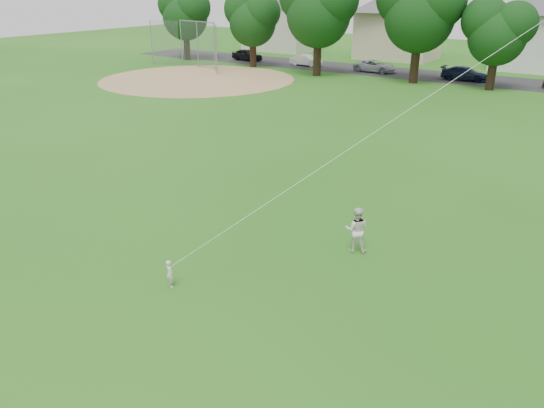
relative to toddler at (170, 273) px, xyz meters
The scene contains 8 objects.
ground 2.61m from the toddler, ahead, with size 160.00×160.00×0.00m, color #1E5D15.
street 42.35m from the toddler, 86.54° to the left, with size 90.00×7.00×0.01m, color #2D2D30.
dirt_infield 36.73m from the toddler, 129.67° to the left, with size 18.00×18.00×0.02m, color #9E7F51.
toddler is the anchor object (origin of this frame).
older_boy 6.16m from the toddler, 54.66° to the left, with size 0.76×0.59×1.56m, color silver.
kite 7.23m from the toddler, 45.19° to the left, with size 4.93×4.89×14.26m.
baseball_backstop 44.13m from the toddler, 130.26° to the left, with size 10.40×3.39×4.62m.
parked_cars 42.04m from the toddler, 100.94° to the left, with size 45.09×1.97×1.28m.
Camera 1 is at (7.34, -9.82, 8.21)m, focal length 35.00 mm.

